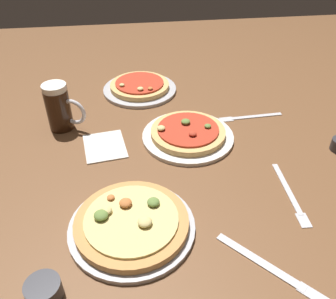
{
  "coord_description": "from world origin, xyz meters",
  "views": [
    {
      "loc": [
        -0.11,
        -0.79,
        0.62
      ],
      "look_at": [
        0.0,
        0.0,
        0.02
      ],
      "focal_mm": 37.94,
      "sensor_mm": 36.0,
      "label": 1
    }
  ],
  "objects_px": {
    "pizza_plate_near": "(132,224)",
    "pizza_plate_side": "(140,87)",
    "beer_mug_dark": "(60,108)",
    "fork_left": "(290,194)",
    "ramekin_sauce": "(44,291)",
    "fork_spare": "(249,117)",
    "knife_right": "(270,267)",
    "napkin_folded": "(105,146)",
    "pizza_plate_far": "(188,134)"
  },
  "relations": [
    {
      "from": "pizza_plate_near",
      "to": "fork_spare",
      "type": "relative_size",
      "value": 1.32
    },
    {
      "from": "beer_mug_dark",
      "to": "fork_left",
      "type": "relative_size",
      "value": 0.66
    },
    {
      "from": "fork_left",
      "to": "knife_right",
      "type": "distance_m",
      "value": 0.23
    },
    {
      "from": "fork_left",
      "to": "knife_right",
      "type": "relative_size",
      "value": 1.15
    },
    {
      "from": "fork_left",
      "to": "fork_spare",
      "type": "bearing_deg",
      "value": 87.9
    },
    {
      "from": "pizza_plate_far",
      "to": "beer_mug_dark",
      "type": "bearing_deg",
      "value": 163.87
    },
    {
      "from": "pizza_plate_near",
      "to": "fork_spare",
      "type": "xyz_separation_m",
      "value": [
        0.41,
        0.42,
        -0.01
      ]
    },
    {
      "from": "pizza_plate_near",
      "to": "beer_mug_dark",
      "type": "relative_size",
      "value": 1.89
    },
    {
      "from": "fork_spare",
      "to": "knife_right",
      "type": "bearing_deg",
      "value": -103.94
    },
    {
      "from": "pizza_plate_near",
      "to": "beer_mug_dark",
      "type": "distance_m",
      "value": 0.48
    },
    {
      "from": "fork_spare",
      "to": "pizza_plate_near",
      "type": "bearing_deg",
      "value": -134.19
    },
    {
      "from": "beer_mug_dark",
      "to": "knife_right",
      "type": "relative_size",
      "value": 0.76
    },
    {
      "from": "beer_mug_dark",
      "to": "fork_spare",
      "type": "height_order",
      "value": "beer_mug_dark"
    },
    {
      "from": "fork_left",
      "to": "fork_spare",
      "type": "distance_m",
      "value": 0.37
    },
    {
      "from": "pizza_plate_near",
      "to": "pizza_plate_far",
      "type": "distance_m",
      "value": 0.38
    },
    {
      "from": "pizza_plate_side",
      "to": "ramekin_sauce",
      "type": "xyz_separation_m",
      "value": [
        -0.23,
        -0.8,
        0.0
      ]
    },
    {
      "from": "pizza_plate_near",
      "to": "pizza_plate_side",
      "type": "bearing_deg",
      "value": 84.38
    },
    {
      "from": "knife_right",
      "to": "fork_spare",
      "type": "distance_m",
      "value": 0.58
    },
    {
      "from": "pizza_plate_near",
      "to": "knife_right",
      "type": "distance_m",
      "value": 0.3
    },
    {
      "from": "pizza_plate_side",
      "to": "fork_spare",
      "type": "distance_m",
      "value": 0.42
    },
    {
      "from": "pizza_plate_far",
      "to": "napkin_folded",
      "type": "distance_m",
      "value": 0.25
    },
    {
      "from": "ramekin_sauce",
      "to": "pizza_plate_side",
      "type": "bearing_deg",
      "value": 73.68
    },
    {
      "from": "beer_mug_dark",
      "to": "napkin_folded",
      "type": "relative_size",
      "value": 1.05
    },
    {
      "from": "ramekin_sauce",
      "to": "fork_spare",
      "type": "distance_m",
      "value": 0.81
    },
    {
      "from": "napkin_folded",
      "to": "fork_spare",
      "type": "distance_m",
      "value": 0.48
    },
    {
      "from": "pizza_plate_far",
      "to": "napkin_folded",
      "type": "height_order",
      "value": "pizza_plate_far"
    },
    {
      "from": "pizza_plate_side",
      "to": "knife_right",
      "type": "bearing_deg",
      "value": -75.49
    },
    {
      "from": "ramekin_sauce",
      "to": "fork_left",
      "type": "bearing_deg",
      "value": 19.19
    },
    {
      "from": "pizza_plate_near",
      "to": "fork_left",
      "type": "xyz_separation_m",
      "value": [
        0.4,
        0.05,
        -0.01
      ]
    },
    {
      "from": "ramekin_sauce",
      "to": "pizza_plate_far",
      "type": "bearing_deg",
      "value": 53.04
    },
    {
      "from": "pizza_plate_far",
      "to": "fork_left",
      "type": "relative_size",
      "value": 1.23
    },
    {
      "from": "beer_mug_dark",
      "to": "fork_left",
      "type": "bearing_deg",
      "value": -33.26
    },
    {
      "from": "pizza_plate_side",
      "to": "fork_spare",
      "type": "height_order",
      "value": "pizza_plate_side"
    },
    {
      "from": "ramekin_sauce",
      "to": "fork_left",
      "type": "relative_size",
      "value": 0.3
    },
    {
      "from": "napkin_folded",
      "to": "fork_left",
      "type": "height_order",
      "value": "napkin_folded"
    },
    {
      "from": "pizza_plate_far",
      "to": "ramekin_sauce",
      "type": "height_order",
      "value": "pizza_plate_far"
    },
    {
      "from": "napkin_folded",
      "to": "knife_right",
      "type": "relative_size",
      "value": 0.73
    },
    {
      "from": "pizza_plate_near",
      "to": "napkin_folded",
      "type": "relative_size",
      "value": 1.99
    },
    {
      "from": "ramekin_sauce",
      "to": "fork_spare",
      "type": "height_order",
      "value": "ramekin_sauce"
    },
    {
      "from": "pizza_plate_far",
      "to": "beer_mug_dark",
      "type": "xyz_separation_m",
      "value": [
        -0.38,
        0.11,
        0.06
      ]
    },
    {
      "from": "knife_right",
      "to": "pizza_plate_far",
      "type": "bearing_deg",
      "value": 100.05
    },
    {
      "from": "napkin_folded",
      "to": "fork_left",
      "type": "distance_m",
      "value": 0.53
    },
    {
      "from": "beer_mug_dark",
      "to": "napkin_folded",
      "type": "xyz_separation_m",
      "value": [
        0.13,
        -0.12,
        -0.07
      ]
    },
    {
      "from": "napkin_folded",
      "to": "pizza_plate_near",
      "type": "bearing_deg",
      "value": -78.91
    },
    {
      "from": "pizza_plate_side",
      "to": "fork_spare",
      "type": "xyz_separation_m",
      "value": [
        0.35,
        -0.23,
        -0.01
      ]
    },
    {
      "from": "pizza_plate_side",
      "to": "knife_right",
      "type": "xyz_separation_m",
      "value": [
        0.21,
        -0.8,
        -0.01
      ]
    },
    {
      "from": "pizza_plate_near",
      "to": "fork_spare",
      "type": "bearing_deg",
      "value": 45.81
    },
    {
      "from": "pizza_plate_side",
      "to": "ramekin_sauce",
      "type": "distance_m",
      "value": 0.83
    },
    {
      "from": "beer_mug_dark",
      "to": "knife_right",
      "type": "height_order",
      "value": "beer_mug_dark"
    },
    {
      "from": "napkin_folded",
      "to": "knife_right",
      "type": "distance_m",
      "value": 0.57
    }
  ]
}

